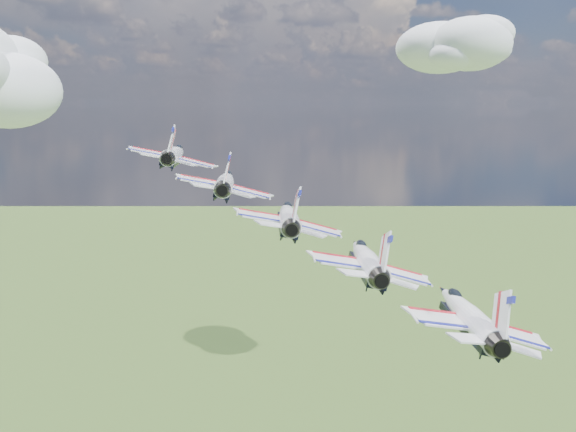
% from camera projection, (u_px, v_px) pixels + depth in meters
% --- Properties ---
extents(cloud_far, '(58.20, 45.73, 22.86)m').
position_uv_depth(cloud_far, '(452.00, 46.00, 287.13)').
color(cloud_far, white).
extents(jet_0, '(14.71, 18.22, 7.17)m').
position_uv_depth(jet_0, '(175.00, 154.00, 84.22)').
color(jet_0, silver).
extents(jet_1, '(14.71, 18.22, 7.17)m').
position_uv_depth(jet_1, '(226.00, 182.00, 76.51)').
color(jet_1, white).
extents(jet_2, '(14.71, 18.22, 7.17)m').
position_uv_depth(jet_2, '(288.00, 216.00, 68.80)').
color(jet_2, white).
extents(jet_3, '(14.71, 18.22, 7.17)m').
position_uv_depth(jet_3, '(366.00, 259.00, 61.09)').
color(jet_3, white).
extents(jet_4, '(14.71, 18.22, 7.17)m').
position_uv_depth(jet_4, '(466.00, 314.00, 53.37)').
color(jet_4, silver).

